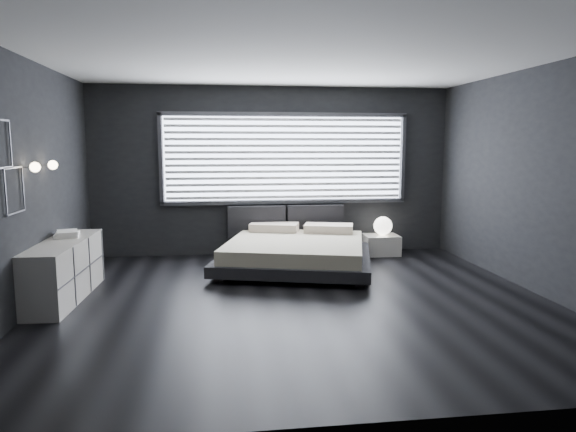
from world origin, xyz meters
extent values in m
plane|color=black|center=(0.00, 0.00, 0.00)|extent=(6.00, 6.00, 0.00)
plane|color=silver|center=(0.00, 0.00, 2.80)|extent=(6.00, 6.00, 0.00)
cube|color=black|center=(0.00, 2.75, 1.40)|extent=(6.00, 0.04, 2.80)
cube|color=black|center=(0.00, -2.75, 1.40)|extent=(6.00, 0.04, 2.80)
cube|color=black|center=(-3.00, 0.00, 1.40)|extent=(0.04, 5.50, 2.80)
cube|color=black|center=(3.00, 0.00, 1.40)|extent=(0.04, 5.50, 2.80)
cube|color=white|center=(0.20, 2.73, 1.61)|extent=(4.00, 0.02, 1.38)
cube|color=#47474C|center=(-1.84, 2.70, 1.61)|extent=(0.06, 0.08, 1.48)
cube|color=#47474C|center=(2.24, 2.70, 1.61)|extent=(0.06, 0.08, 1.48)
cube|color=#47474C|center=(0.20, 2.70, 2.34)|extent=(4.14, 0.08, 0.06)
cube|color=#47474C|center=(0.20, 2.70, 0.88)|extent=(4.14, 0.08, 0.06)
cube|color=silver|center=(0.20, 2.67, 1.61)|extent=(3.94, 0.03, 1.32)
cube|color=black|center=(-0.30, 2.64, 0.57)|extent=(0.96, 0.16, 0.52)
cube|color=black|center=(0.70, 2.64, 0.57)|extent=(0.96, 0.16, 0.52)
cylinder|color=silver|center=(-2.95, 0.05, 1.60)|extent=(0.10, 0.02, 0.02)
sphere|color=#FFE5B7|center=(-2.88, 0.05, 1.60)|extent=(0.11, 0.11, 0.11)
cylinder|color=silver|center=(-2.95, 0.65, 1.60)|extent=(0.10, 0.02, 0.02)
sphere|color=#FFE5B7|center=(-2.88, 0.65, 1.60)|extent=(0.11, 0.11, 0.11)
cube|color=#47474C|center=(-2.98, -0.55, 1.62)|extent=(0.01, 0.46, 0.02)
cube|color=#47474C|center=(-2.98, -0.32, 1.85)|extent=(0.01, 0.02, 0.46)
cube|color=#47474C|center=(-2.98, -0.30, 1.61)|extent=(0.01, 0.46, 0.02)
cube|color=#47474C|center=(-2.98, -0.30, 1.15)|extent=(0.01, 0.46, 0.02)
cube|color=#47474C|center=(-2.98, -0.07, 1.38)|extent=(0.01, 0.02, 0.46)
cube|color=#47474C|center=(-2.98, -0.53, 1.38)|extent=(0.01, 0.02, 0.46)
cube|color=black|center=(-0.93, 0.98, 0.04)|extent=(0.15, 0.15, 0.08)
cube|color=black|center=(0.89, 0.49, 0.04)|extent=(0.15, 0.15, 0.08)
cube|color=black|center=(-0.48, 2.61, 0.04)|extent=(0.15, 0.15, 0.08)
cube|color=black|center=(1.34, 2.12, 0.04)|extent=(0.15, 0.15, 0.08)
cube|color=black|center=(0.20, 1.55, 0.16)|extent=(2.65, 2.58, 0.16)
cube|color=#B5AD91|center=(0.20, 1.55, 0.34)|extent=(2.39, 2.39, 0.20)
cube|color=beige|center=(-0.02, 2.41, 0.50)|extent=(0.86, 0.61, 0.13)
cube|color=beige|center=(0.84, 2.18, 0.50)|extent=(0.86, 0.61, 0.13)
cube|color=silver|center=(1.79, 2.38, 0.17)|extent=(0.58, 0.48, 0.33)
sphere|color=white|center=(1.81, 2.39, 0.49)|extent=(0.31, 0.31, 0.31)
cube|color=silver|center=(-2.78, 0.44, 0.35)|extent=(0.56, 1.78, 0.70)
cube|color=#47474C|center=(-2.53, 0.43, 0.35)|extent=(0.08, 1.74, 0.68)
cube|color=white|center=(-2.80, 0.77, 0.73)|extent=(0.34, 0.41, 0.04)
cube|color=white|center=(-2.79, 0.75, 0.76)|extent=(0.32, 0.38, 0.03)
camera|label=1|loc=(-0.88, -5.85, 1.85)|focal=32.00mm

